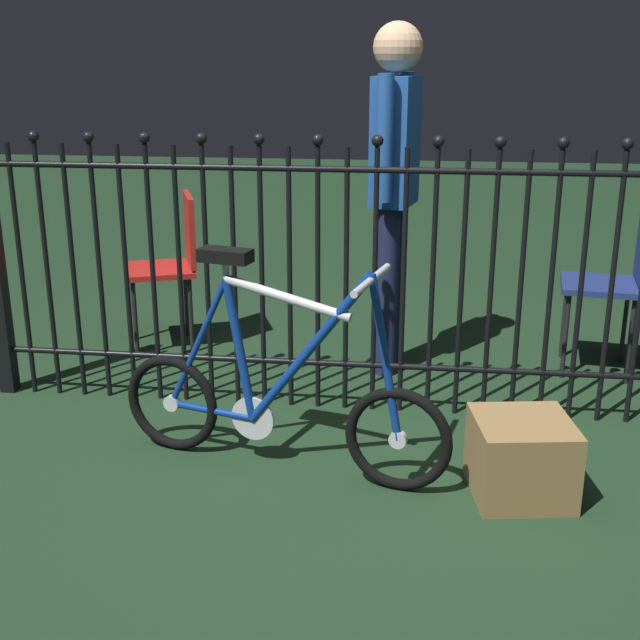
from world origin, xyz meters
TOP-DOWN VIEW (x-y plane):
  - ground_plane at (0.00, 0.00)m, footprint 20.00×20.00m
  - iron_fence at (-0.03, 0.57)m, footprint 3.48×0.07m
  - bicycle at (-0.27, -0.05)m, footprint 1.34×0.46m
  - chair_red at (-1.09, 1.32)m, footprint 0.48×0.48m
  - chair_navy at (1.24, 1.19)m, footprint 0.43×0.43m
  - person_visitor at (0.12, 1.10)m, footprint 0.24×0.47m
  - display_crate at (0.65, -0.14)m, footprint 0.40×0.40m

SIDE VIEW (x-z plane):
  - ground_plane at x=0.00m, z-range 0.00..0.00m
  - display_crate at x=0.65m, z-range 0.00..0.30m
  - bicycle at x=-0.27m, z-range -0.13..0.74m
  - chair_red at x=-1.09m, z-range 0.09..0.93m
  - chair_navy at x=1.24m, z-range 0.09..0.97m
  - iron_fence at x=-0.03m, z-range 0.00..1.31m
  - person_visitor at x=0.12m, z-range 0.18..1.88m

